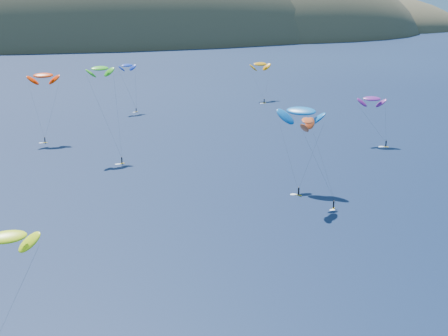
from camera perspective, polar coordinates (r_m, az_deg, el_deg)
The scene contains 9 objects.
island at distance 617.93m, azimuth -9.48°, elevation 10.90°, with size 730.00×300.00×210.00m.
kitesurfer_1 at distance 206.01m, azimuth -16.21°, elevation 8.13°, with size 9.51×6.92×23.35m.
kitesurfer_2 at distance 91.05m, azimuth -19.23°, elevation -6.01°, with size 8.95×11.10×17.62m.
kitesurfer_3 at distance 182.09m, azimuth -11.28°, elevation 8.90°, with size 8.72×14.14×27.63m.
kitesurfer_4 at distance 247.61m, azimuth -8.85°, elevation 9.25°, with size 7.95×6.83×19.89m.
kitesurfer_5 at distance 153.09m, azimuth 7.06°, elevation 5.19°, with size 12.18×14.15×22.04m.
kitesurfer_6 at distance 200.07m, azimuth 13.37°, elevation 6.17°, with size 9.30×10.62×16.45m.
kitesurfer_9 at distance 141.24m, azimuth 7.65°, elevation 4.29°, with size 8.49×11.31×21.17m.
kitesurfer_11 at distance 271.68m, azimuth 3.32°, elevation 9.47°, with size 10.17×13.92×17.71m.
Camera 1 is at (-37.30, -47.88, 48.93)m, focal length 50.00 mm.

